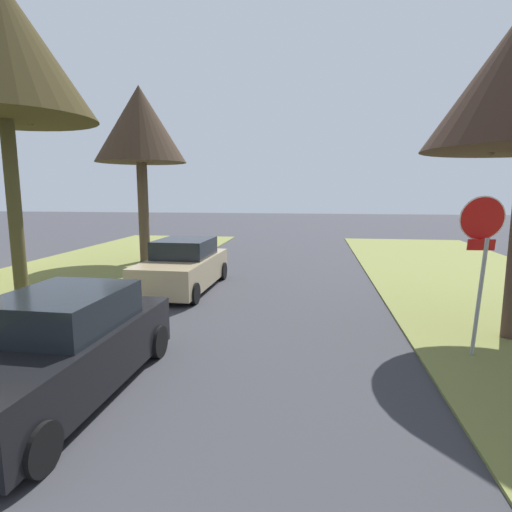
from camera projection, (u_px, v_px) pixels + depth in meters
name	position (u px, v px, depth m)	size (l,w,h in m)	color
stop_sign_far	(481.00, 242.00, 7.43)	(0.81, 0.43, 2.96)	#9EA0A5
street_tree_left_mid_b	(0.00, 47.00, 9.67)	(4.20, 4.20, 8.05)	#464022
street_tree_left_far	(140.00, 126.00, 17.20)	(3.75, 3.75, 7.31)	#47392C
parked_sedan_black	(60.00, 349.00, 6.27)	(2.03, 4.44, 1.57)	black
parked_sedan_tan	(183.00, 266.00, 13.13)	(2.03, 4.44, 1.57)	tan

